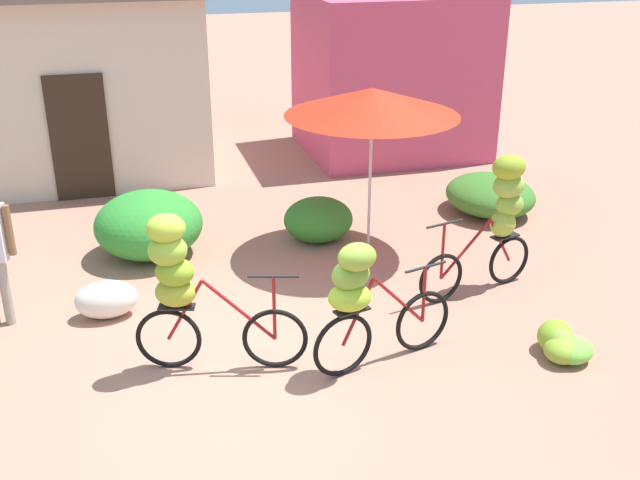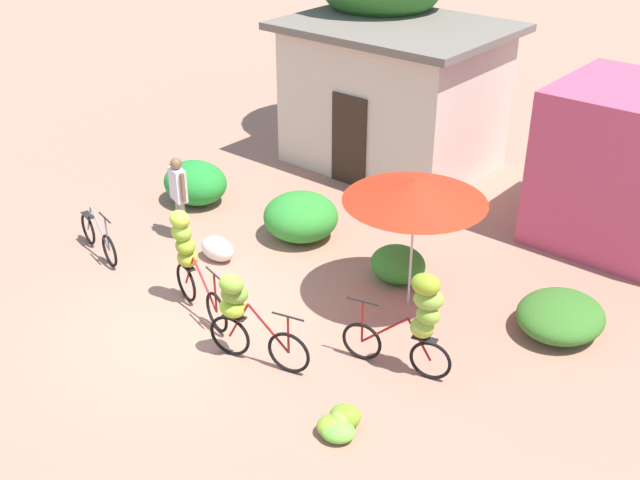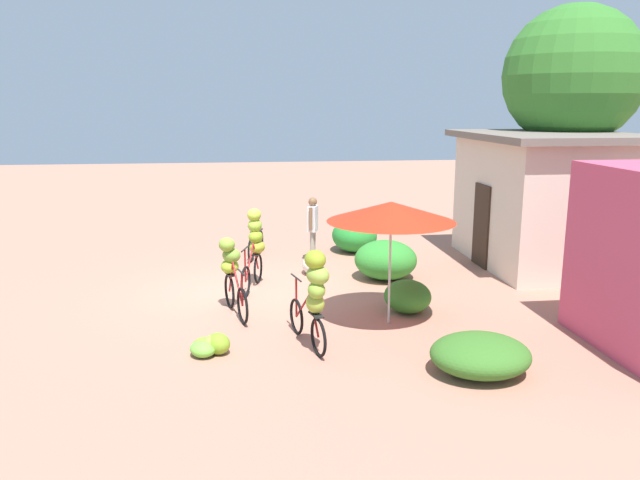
{
  "view_description": "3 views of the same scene",
  "coord_description": "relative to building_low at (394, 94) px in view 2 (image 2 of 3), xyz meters",
  "views": [
    {
      "loc": [
        -0.95,
        -6.43,
        4.23
      ],
      "look_at": [
        1.06,
        0.8,
        1.01
      ],
      "focal_mm": 42.5,
      "sensor_mm": 36.0,
      "label": 1
    },
    {
      "loc": [
        8.02,
        -6.65,
        7.02
      ],
      "look_at": [
        1.19,
        1.54,
        1.26
      ],
      "focal_mm": 43.5,
      "sensor_mm": 36.0,
      "label": 2
    },
    {
      "loc": [
        12.64,
        0.0,
        3.88
      ],
      "look_at": [
        -0.02,
        1.6,
        1.08
      ],
      "focal_mm": 34.78,
      "sensor_mm": 36.0,
      "label": 3
    }
  ],
  "objects": [
    {
      "name": "hedge_bush_front_right",
      "position": [
        0.85,
        -4.18,
        -1.19
      ],
      "size": [
        1.43,
        1.41,
        0.88
      ],
      "primitive_type": "ellipsoid",
      "color": "#308B2F",
      "rests_on": "ground"
    },
    {
      "name": "person_vendor",
      "position": [
        -0.89,
        -5.64,
        -0.63
      ],
      "size": [
        0.55,
        0.32,
        1.63
      ],
      "color": "gray",
      "rests_on": "ground"
    },
    {
      "name": "bicycle_near_pile",
      "position": [
        1.04,
        -7.12,
        -0.67
      ],
      "size": [
        1.68,
        0.62,
        1.69
      ],
      "color": "black",
      "rests_on": "ground"
    },
    {
      "name": "shop_pink",
      "position": [
        5.68,
        -0.32,
        -0.16
      ],
      "size": [
        3.2,
        2.8,
        2.94
      ],
      "primitive_type": "cube",
      "color": "#CA4869",
      "rests_on": "ground"
    },
    {
      "name": "bicycle_center_loaded",
      "position": [
        2.7,
        -7.6,
        -0.79
      ],
      "size": [
        1.61,
        0.56,
        1.42
      ],
      "color": "black",
      "rests_on": "ground"
    },
    {
      "name": "bicycle_by_shop",
      "position": [
        4.85,
        -6.28,
        -0.62
      ],
      "size": [
        1.64,
        0.6,
        1.68
      ],
      "color": "black",
      "rests_on": "ground"
    },
    {
      "name": "building_low",
      "position": [
        0.0,
        0.0,
        0.0
      ],
      "size": [
        4.69,
        3.71,
        3.22
      ],
      "color": "beige",
      "rests_on": "ground"
    },
    {
      "name": "produce_sack",
      "position": [
        0.25,
        -5.8,
        -1.41
      ],
      "size": [
        0.7,
        0.44,
        0.44
      ],
      "primitive_type": "ellipsoid",
      "rotation": [
        0.0,
        0.0,
        0.0
      ],
      "color": "silver",
      "rests_on": "ground"
    },
    {
      "name": "hedge_bush_by_door",
      "position": [
        5.99,
        -3.95,
        -1.34
      ],
      "size": [
        1.32,
        1.49,
        0.57
      ],
      "primitive_type": "ellipsoid",
      "color": "#397026",
      "rests_on": "ground"
    },
    {
      "name": "banana_pile_on_ground",
      "position": [
        4.78,
        -7.93,
        -1.48
      ],
      "size": [
        0.68,
        0.79,
        0.34
      ],
      "color": "#8DAE3D",
      "rests_on": "ground"
    },
    {
      "name": "market_umbrella",
      "position": [
        3.73,
        -4.79,
        0.42
      ],
      "size": [
        2.26,
        2.26,
        2.23
      ],
      "color": "beige",
      "rests_on": "ground"
    },
    {
      "name": "bicycle_leftmost",
      "position": [
        -1.55,
        -7.05,
        -1.29
      ],
      "size": [
        1.59,
        0.46,
        0.98
      ],
      "color": "black",
      "rests_on": "ground"
    },
    {
      "name": "hedge_bush_mid",
      "position": [
        3.16,
        -4.29,
        -1.32
      ],
      "size": [
        0.98,
        0.89,
        0.62
      ],
      "primitive_type": "ellipsoid",
      "color": "#347E28",
      "rests_on": "ground"
    },
    {
      "name": "ground_plane",
      "position": [
        1.5,
        -7.36,
        -1.63
      ],
      "size": [
        60.0,
        60.0,
        0.0
      ],
      "primitive_type": "plane",
      "color": "#AC745E"
    },
    {
      "name": "hedge_bush_front_left",
      "position": [
        -1.86,
        -4.4,
        -1.19
      ],
      "size": [
        1.4,
        1.2,
        0.88
      ],
      "primitive_type": "ellipsoid",
      "color": "#258B30",
      "rests_on": "ground"
    }
  ]
}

